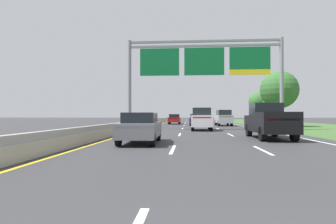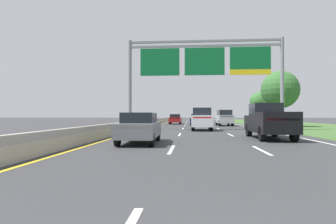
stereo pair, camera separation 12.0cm
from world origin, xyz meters
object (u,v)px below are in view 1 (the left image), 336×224
Objects in this scene: overhead_sign_gantry at (204,65)px; roadside_tree_far at (273,103)px; pickup_truck_black at (269,121)px; car_navy_centre_lane_sedan at (196,120)px; car_silver_right_lane_suv at (223,118)px; roadside_tree_distant at (258,102)px; roadside_tree_mid at (279,90)px; car_grey_left_lane_sedan at (140,127)px; car_red_left_lane_sedan at (175,119)px; car_white_centre_lane_suv at (201,119)px.

roadside_tree_far is at bearing 60.57° from overhead_sign_gantry.
pickup_truck_black reaches higher than car_navy_centre_lane_sedan.
roadside_tree_distant reaches higher than car_silver_right_lane_suv.
car_navy_centre_lane_sedan is at bearing -120.28° from roadside_tree_distant.
pickup_truck_black is at bearing -109.16° from roadside_tree_mid.
roadside_tree_mid is at bearing -106.00° from car_navy_centre_lane_sedan.
overhead_sign_gantry is at bearing -18.03° from car_grey_left_lane_sedan.
pickup_truck_black is 1.23× the size of car_red_left_lane_sedan.
car_grey_left_lane_sedan is at bearing 179.93° from car_red_left_lane_sedan.
pickup_truck_black is 0.83× the size of roadside_tree_distant.
car_red_left_lane_sedan is at bearing 30.18° from car_navy_centre_lane_sedan.
car_white_centre_lane_suv is at bearing -115.21° from overhead_sign_gantry.
roadside_tree_mid reaches higher than pickup_truck_black.
car_navy_centre_lane_sedan is (-0.48, 11.42, -5.46)m from overhead_sign_gantry.
car_white_centre_lane_suv is at bearing -178.52° from car_navy_centre_lane_sedan.
pickup_truck_black is 19.45m from roadside_tree_mid.
car_navy_centre_lane_sedan is (3.28, -5.77, 0.00)m from car_red_left_lane_sedan.
overhead_sign_gantry is at bearing 162.46° from car_silver_right_lane_suv.
car_grey_left_lane_sedan is at bearing 114.95° from pickup_truck_black.
roadside_tree_distant is at bearing -24.27° from car_silver_right_lane_suv.
car_white_centre_lane_suv is 1.08× the size of car_red_left_lane_sedan.
car_silver_right_lane_suv is at bearing -98.73° from car_navy_centre_lane_sedan.
roadside_tree_distant is at bearing 68.96° from overhead_sign_gantry.
roadside_tree_mid is at bearing -98.44° from roadside_tree_distant.
overhead_sign_gantry is 27.76m from roadside_tree_far.
roadside_tree_mid is at bearing -103.83° from roadside_tree_far.
car_grey_left_lane_sedan is 0.64× the size of roadside_tree_mid.
car_white_centre_lane_suv reaches higher than car_red_left_lane_sedan.
car_grey_left_lane_sedan is 0.94× the size of car_silver_right_lane_suv.
car_white_centre_lane_suv and car_silver_right_lane_suv have the same top height.
roadside_tree_mid is (10.19, -3.03, 3.75)m from car_navy_centre_lane_sedan.
roadside_tree_mid is (13.47, -8.80, 3.75)m from car_red_left_lane_sedan.
roadside_tree_far reaches higher than pickup_truck_black.
car_white_centre_lane_suv is 1.07× the size of car_grey_left_lane_sedan.
car_grey_left_lane_sedan is (-3.96, -13.06, -5.46)m from overhead_sign_gantry.
car_grey_left_lane_sedan is 41.16m from roadside_tree_far.
car_white_centre_lane_suv is 28.42m from roadside_tree_far.
roadside_tree_distant reaches higher than pickup_truck_black.
pickup_truck_black reaches higher than car_red_left_lane_sedan.
car_navy_centre_lane_sedan is (-3.92, 21.11, -0.26)m from pickup_truck_black.
car_red_left_lane_sedan is 9.40m from car_silver_right_lane_suv.
roadside_tree_far is at bearing -68.03° from car_red_left_lane_sedan.
car_navy_centre_lane_sedan is 0.80× the size of roadside_tree_far.
roadside_tree_distant reaches higher than car_red_left_lane_sedan.
car_red_left_lane_sedan is at bearing 102.34° from overhead_sign_gantry.
car_red_left_lane_sedan is 6.63m from car_navy_centre_lane_sedan.
car_red_left_lane_sedan is at bearing -1.54° from car_grey_left_lane_sedan.
roadside_tree_far is (13.58, 24.07, -2.63)m from overhead_sign_gantry.
roadside_tree_mid is 16.18m from roadside_tree_far.
car_white_centre_lane_suv is 12.99m from car_grey_left_lane_sedan.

